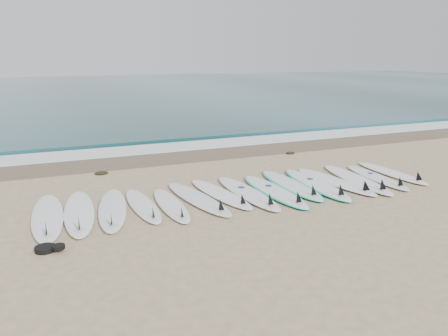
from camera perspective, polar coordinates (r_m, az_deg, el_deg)
name	(u,v)px	position (r m, az deg, el deg)	size (l,w,h in m)	color
ground	(246,194)	(9.85, 2.95, -3.38)	(120.00, 120.00, 0.00)	tan
ocean	(89,90)	(41.25, -17.26, 9.74)	(120.00, 55.00, 0.03)	#205259
wet_sand_band	(189,156)	(13.53, -4.58, 1.60)	(120.00, 1.80, 0.01)	brown
foam_band	(176,147)	(14.83, -6.28, 2.77)	(120.00, 1.40, 0.04)	silver
wave_crest	(164,138)	(16.24, -7.80, 3.86)	(120.00, 1.00, 0.10)	#205259
surfboard_0	(47,217)	(8.94, -22.08, -5.94)	(0.67, 2.83, 0.36)	white
surfboard_1	(79,212)	(8.98, -18.40, -5.53)	(0.79, 2.82, 0.36)	white
surfboard_2	(112,209)	(8.99, -14.38, -5.22)	(0.98, 2.72, 0.34)	white
surfboard_3	(143,206)	(9.08, -10.50, -4.84)	(0.53, 2.34, 0.30)	white
surfboard_4	(171,205)	(9.02, -6.88, -4.83)	(0.53, 2.32, 0.30)	white
surfboard_5	(199,199)	(9.33, -3.29, -4.02)	(0.95, 2.74, 0.34)	silver
surfboard_6	(221,194)	(9.64, -0.34, -3.40)	(0.87, 2.57, 0.32)	white
surfboard_7	(248,193)	(9.71, 3.21, -3.27)	(0.66, 2.80, 0.36)	white
surfboard_8	(275,191)	(9.92, 6.69, -3.02)	(0.68, 2.74, 0.35)	white
surfboard_9	(291,185)	(10.45, 8.79, -2.18)	(0.74, 2.74, 0.35)	white
surfboard_10	(317,184)	(10.60, 12.02, -2.08)	(0.88, 2.89, 0.36)	white
surfboard_11	(336,181)	(10.91, 14.48, -1.71)	(0.84, 2.79, 0.35)	white
surfboard_12	(357,179)	(11.23, 17.04, -1.42)	(0.90, 2.92, 0.37)	white
surfboard_13	(378,177)	(11.58, 19.44, -1.18)	(0.76, 2.50, 0.31)	white
surfboard_14	(393,173)	(12.16, 21.18, -0.60)	(0.54, 2.51, 0.32)	white
seaweed_near	(101,173)	(11.87, -15.72, -0.62)	(0.35, 0.28, 0.07)	black
seaweed_far	(291,153)	(13.94, 8.69, 1.97)	(0.31, 0.24, 0.06)	black
leash_coil	(48,248)	(7.59, -21.98, -9.70)	(0.46, 0.36, 0.11)	black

